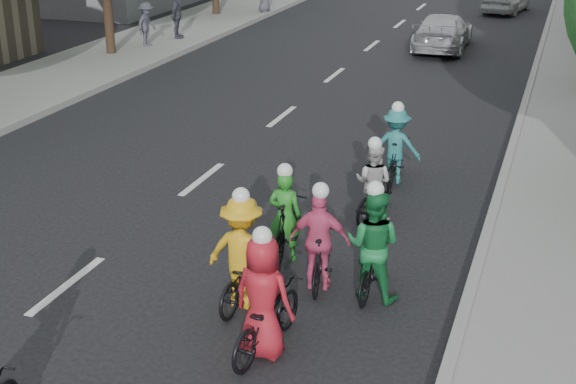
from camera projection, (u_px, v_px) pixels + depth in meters
The scene contains 14 objects.
ground at pixel (67, 285), 12.63m from camera, with size 120.00×120.00×0.00m, color black.
sidewalk_left at pixel (29, 89), 23.83m from camera, with size 4.00×80.00×0.15m, color gray.
curb_left at pixel (86, 94), 23.23m from camera, with size 0.18×80.00×0.18m, color #999993.
curb_right at pixel (515, 136), 19.49m from camera, with size 0.18×80.00×0.18m, color #999993.
cyclist_1 at pixel (373, 253), 12.06m from camera, with size 0.88×1.50×1.90m.
cyclist_2 at pixel (244, 261), 11.85m from camera, with size 1.16×1.76×1.89m.
cyclist_3 at pixel (321, 249), 12.37m from camera, with size 0.99×1.55×1.76m.
cyclist_4 at pixel (265, 309), 10.66m from camera, with size 0.91×1.87×1.87m.
cyclist_5 at pixel (286, 224), 13.37m from camera, with size 0.58×1.74×1.69m.
cyclist_6 at pixel (374, 189), 14.92m from camera, with size 0.81×1.82×1.61m.
cyclist_7 at pixel (396, 151), 16.65m from camera, with size 1.05×1.55×1.75m.
follow_car_lead at pixel (443, 32), 29.27m from camera, with size 1.83×4.49×1.30m, color silver.
spectator_0 at pixel (147, 24), 29.11m from camera, with size 1.02×0.59×1.58m, color #4B4A56.
spectator_1 at pixel (177, 16), 30.44m from camera, with size 1.01×0.42×1.72m, color #4B4A56.
Camera 1 is at (7.01, -9.39, 6.05)m, focal length 50.00 mm.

